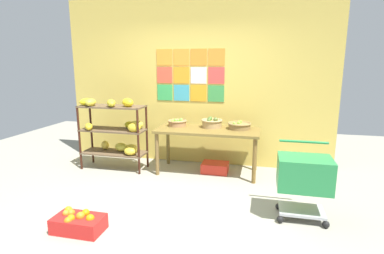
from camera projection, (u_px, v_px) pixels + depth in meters
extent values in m
plane|color=gray|center=(163.00, 206.00, 3.82)|extent=(9.64, 9.64, 0.00)
cube|color=gold|center=(195.00, 82.00, 5.29)|extent=(4.71, 0.06, 2.89)
cube|color=orange|center=(164.00, 57.00, 5.29)|extent=(0.28, 0.01, 0.28)
cube|color=orange|center=(181.00, 57.00, 5.22)|extent=(0.28, 0.01, 0.28)
cube|color=orange|center=(199.00, 57.00, 5.15)|extent=(0.28, 0.01, 0.28)
cube|color=orange|center=(217.00, 57.00, 5.08)|extent=(0.28, 0.01, 0.28)
cube|color=#DD5037|center=(165.00, 75.00, 5.35)|extent=(0.28, 0.01, 0.28)
cube|color=orange|center=(181.00, 75.00, 5.28)|extent=(0.28, 0.01, 0.28)
cube|color=silver|center=(199.00, 75.00, 5.21)|extent=(0.28, 0.01, 0.28)
cube|color=#E1423D|center=(216.00, 76.00, 5.14)|extent=(0.28, 0.01, 0.28)
cube|color=green|center=(165.00, 92.00, 5.41)|extent=(0.28, 0.01, 0.28)
cube|color=teal|center=(181.00, 93.00, 5.34)|extent=(0.28, 0.01, 0.28)
cube|color=orange|center=(199.00, 93.00, 5.28)|extent=(0.28, 0.01, 0.28)
cube|color=#399145|center=(216.00, 94.00, 5.21)|extent=(0.28, 0.01, 0.28)
cylinder|color=#36180F|center=(79.00, 138.00, 5.06)|extent=(0.04, 0.04, 1.08)
cylinder|color=#36180F|center=(138.00, 142.00, 4.83)|extent=(0.04, 0.04, 1.08)
cylinder|color=#36180F|center=(91.00, 133.00, 5.42)|extent=(0.04, 0.04, 1.08)
cylinder|color=#36180F|center=(147.00, 137.00, 5.18)|extent=(0.04, 0.04, 1.08)
cube|color=brown|center=(114.00, 152.00, 5.18)|extent=(1.09, 0.41, 0.03)
ellipsoid|color=yellow|center=(131.00, 151.00, 4.98)|extent=(0.22, 0.18, 0.13)
ellipsoid|color=yellow|center=(121.00, 147.00, 5.20)|extent=(0.31, 0.27, 0.14)
ellipsoid|color=yellow|center=(105.00, 145.00, 5.33)|extent=(0.23, 0.24, 0.15)
ellipsoid|color=yellow|center=(131.00, 148.00, 5.17)|extent=(0.22, 0.17, 0.13)
cube|color=brown|center=(113.00, 130.00, 5.10)|extent=(1.09, 0.41, 0.02)
ellipsoid|color=yellow|center=(89.00, 126.00, 5.04)|extent=(0.24, 0.28, 0.11)
ellipsoid|color=yellow|center=(130.00, 125.00, 5.14)|extent=(0.28, 0.25, 0.12)
ellipsoid|color=gold|center=(134.00, 128.00, 4.86)|extent=(0.22, 0.14, 0.14)
ellipsoid|color=#D5D03E|center=(136.00, 125.00, 5.10)|extent=(0.27, 0.22, 0.14)
cube|color=brown|center=(112.00, 107.00, 5.01)|extent=(1.09, 0.41, 0.02)
ellipsoid|color=yellow|center=(128.00, 103.00, 4.88)|extent=(0.26, 0.23, 0.14)
ellipsoid|color=yellow|center=(88.00, 102.00, 5.05)|extent=(0.30, 0.28, 0.12)
ellipsoid|color=gold|center=(91.00, 102.00, 4.96)|extent=(0.15, 0.23, 0.12)
ellipsoid|color=gold|center=(111.00, 103.00, 4.89)|extent=(0.27, 0.32, 0.12)
cube|color=brown|center=(208.00, 130.00, 4.87)|extent=(1.65, 0.70, 0.04)
cylinder|color=brown|center=(157.00, 154.00, 4.84)|extent=(0.06, 0.06, 0.69)
cylinder|color=brown|center=(254.00, 161.00, 4.50)|extent=(0.06, 0.06, 0.69)
cylinder|color=brown|center=(168.00, 145.00, 5.39)|extent=(0.06, 0.06, 0.69)
cylinder|color=brown|center=(255.00, 150.00, 5.05)|extent=(0.06, 0.06, 0.69)
cylinder|color=#A2744A|center=(177.00, 123.00, 5.12)|extent=(0.30, 0.30, 0.09)
torus|color=#9C754C|center=(177.00, 121.00, 5.11)|extent=(0.32, 0.32, 0.02)
sphere|color=#83D038|center=(172.00, 121.00, 5.07)|extent=(0.06, 0.06, 0.06)
sphere|color=#6FC43E|center=(181.00, 120.00, 5.13)|extent=(0.06, 0.06, 0.06)
sphere|color=#73C93A|center=(178.00, 120.00, 5.10)|extent=(0.05, 0.05, 0.05)
sphere|color=#6EC93A|center=(175.00, 120.00, 5.10)|extent=(0.06, 0.06, 0.06)
sphere|color=#86C340|center=(176.00, 120.00, 5.11)|extent=(0.05, 0.05, 0.05)
sphere|color=#7ABF44|center=(176.00, 120.00, 5.07)|extent=(0.05, 0.05, 0.05)
cylinder|color=tan|center=(212.00, 124.00, 4.99)|extent=(0.32, 0.32, 0.12)
torus|color=tan|center=(212.00, 120.00, 4.98)|extent=(0.35, 0.35, 0.03)
sphere|color=#435C23|center=(209.00, 121.00, 4.89)|extent=(0.07, 0.07, 0.07)
sphere|color=#466D30|center=(210.00, 118.00, 5.04)|extent=(0.07, 0.07, 0.07)
sphere|color=#416123|center=(210.00, 119.00, 4.98)|extent=(0.08, 0.08, 0.08)
sphere|color=#546329|center=(216.00, 120.00, 4.93)|extent=(0.08, 0.08, 0.08)
cylinder|color=olive|center=(239.00, 126.00, 4.87)|extent=(0.35, 0.35, 0.09)
torus|color=olive|center=(239.00, 123.00, 4.86)|extent=(0.38, 0.38, 0.03)
sphere|color=#7EBD39|center=(234.00, 123.00, 4.80)|extent=(0.05, 0.05, 0.05)
sphere|color=#73BD31|center=(240.00, 122.00, 4.95)|extent=(0.06, 0.06, 0.06)
sphere|color=#87BF38|center=(239.00, 123.00, 4.85)|extent=(0.06, 0.06, 0.06)
cube|color=red|center=(215.00, 168.00, 5.00)|extent=(0.43, 0.31, 0.16)
cube|color=red|center=(79.00, 224.00, 3.24)|extent=(0.53, 0.30, 0.17)
sphere|color=orange|center=(90.00, 219.00, 3.19)|extent=(0.09, 0.09, 0.09)
sphere|color=orange|center=(71.00, 218.00, 3.18)|extent=(0.08, 0.08, 0.08)
sphere|color=orange|center=(68.00, 210.00, 3.33)|extent=(0.09, 0.09, 0.09)
sphere|color=orange|center=(71.00, 213.00, 3.29)|extent=(0.09, 0.09, 0.09)
sphere|color=orange|center=(66.00, 213.00, 3.28)|extent=(0.07, 0.07, 0.07)
sphere|color=orange|center=(80.00, 216.00, 3.21)|extent=(0.09, 0.09, 0.09)
sphere|color=orange|center=(67.00, 214.00, 3.29)|extent=(0.08, 0.08, 0.08)
sphere|color=orange|center=(86.00, 213.00, 3.28)|extent=(0.08, 0.08, 0.08)
sphere|color=orange|center=(67.00, 213.00, 3.32)|extent=(0.08, 0.08, 0.08)
sphere|color=orange|center=(68.00, 221.00, 3.14)|extent=(0.08, 0.08, 0.08)
sphere|color=black|center=(280.00, 219.00, 3.42)|extent=(0.08, 0.08, 0.08)
sphere|color=black|center=(326.00, 224.00, 3.31)|extent=(0.08, 0.08, 0.08)
sphere|color=black|center=(279.00, 206.00, 3.73)|extent=(0.08, 0.08, 0.08)
sphere|color=black|center=(321.00, 211.00, 3.62)|extent=(0.08, 0.08, 0.08)
cube|color=#A5A8AD|center=(301.00, 210.00, 3.51)|extent=(0.50, 0.35, 0.03)
cube|color=#278444|center=(304.00, 173.00, 3.42)|extent=(0.58, 0.43, 0.36)
cylinder|color=#278444|center=(304.00, 142.00, 3.59)|extent=(0.55, 0.03, 0.03)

